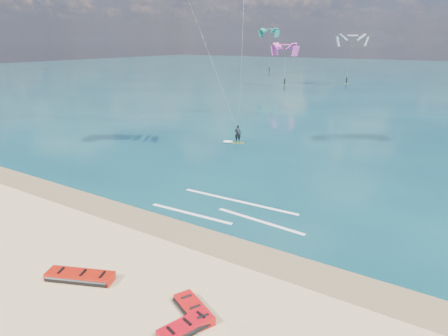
{
  "coord_description": "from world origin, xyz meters",
  "views": [
    {
      "loc": [
        12.86,
        -11.69,
        9.65
      ],
      "look_at": [
        0.1,
        8.0,
        2.07
      ],
      "focal_mm": 32.0,
      "sensor_mm": 36.0,
      "label": 1
    }
  ],
  "objects_px": {
    "packed_kite_left": "(81,280)",
    "packed_kite_right": "(185,331)",
    "packed_kite_mid": "(194,313)",
    "kitesurfer_main": "(226,50)"
  },
  "relations": [
    {
      "from": "packed_kite_left",
      "to": "packed_kite_right",
      "type": "height_order",
      "value": "packed_kite_left"
    },
    {
      "from": "packed_kite_left",
      "to": "packed_kite_right",
      "type": "distance_m",
      "value": 5.63
    },
    {
      "from": "packed_kite_mid",
      "to": "kitesurfer_main",
      "type": "height_order",
      "value": "kitesurfer_main"
    },
    {
      "from": "packed_kite_left",
      "to": "packed_kite_mid",
      "type": "xyz_separation_m",
      "value": [
        5.3,
        0.88,
        0.0
      ]
    },
    {
      "from": "packed_kite_left",
      "to": "kitesurfer_main",
      "type": "bearing_deg",
      "value": 81.87
    },
    {
      "from": "kitesurfer_main",
      "to": "packed_kite_left",
      "type": "bearing_deg",
      "value": -108.0
    },
    {
      "from": "packed_kite_mid",
      "to": "kitesurfer_main",
      "type": "relative_size",
      "value": 0.13
    },
    {
      "from": "packed_kite_mid",
      "to": "packed_kite_right",
      "type": "xyz_separation_m",
      "value": [
        0.33,
        -0.93,
        0.0
      ]
    },
    {
      "from": "packed_kite_right",
      "to": "kitesurfer_main",
      "type": "bearing_deg",
      "value": 46.56
    },
    {
      "from": "packed_kite_left",
      "to": "packed_kite_mid",
      "type": "height_order",
      "value": "packed_kite_left"
    }
  ]
}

